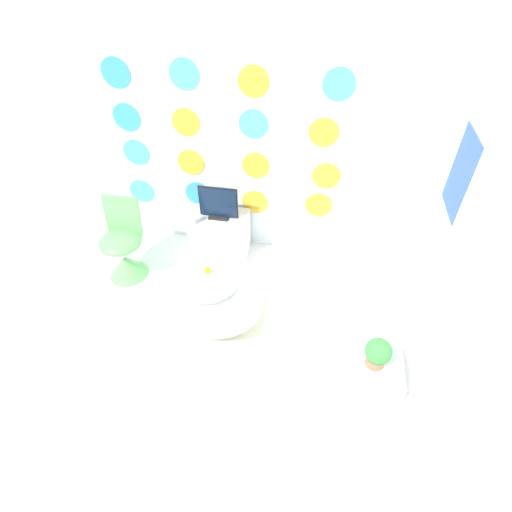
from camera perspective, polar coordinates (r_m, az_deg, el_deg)
ground_plane at (r=3.14m, az=-13.38°, el=-23.05°), size 12.00×12.00×0.00m
wall_back_dotted at (r=3.73m, az=-4.65°, el=18.11°), size 4.50×0.05×2.60m
wall_right at (r=2.81m, az=26.78°, el=4.90°), size 0.06×3.15×2.60m
rug at (r=3.53m, az=-7.42°, el=-10.91°), size 0.97×0.96×0.01m
bathtub at (r=3.38m, az=-6.67°, el=-6.44°), size 0.90×0.63×0.57m
rubber_duck at (r=3.18m, az=-6.96°, el=-2.01°), size 0.06×0.06×0.07m
chair at (r=4.03m, az=-18.29°, el=0.43°), size 0.40×0.40×0.80m
tv_cabinet at (r=4.09m, az=-5.07°, el=2.91°), size 0.54×0.40×0.47m
tv at (r=3.86m, az=-5.41°, el=7.37°), size 0.38×0.12×0.34m
vase at (r=3.84m, az=-9.15°, el=5.53°), size 0.07×0.07×0.18m
side_table at (r=3.01m, az=16.19°, el=-15.46°), size 0.40×0.31×0.42m
potted_plant_left at (r=2.84m, az=17.03°, el=-13.07°), size 0.18×0.18×0.24m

